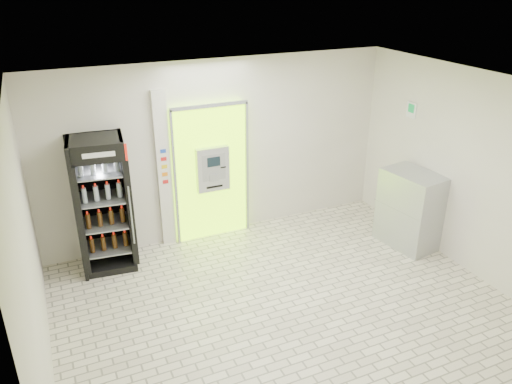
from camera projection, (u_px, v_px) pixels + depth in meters
ground at (286, 308)px, 6.83m from camera, size 6.00×6.00×0.00m
room_shell at (290, 185)px, 6.08m from camera, size 6.00×6.00×6.00m
atm_assembly at (211, 172)px, 8.29m from camera, size 1.30×0.24×2.33m
pillar at (164, 171)px, 7.98m from camera, size 0.22×0.11×2.60m
beverage_cooler at (103, 207)px, 7.47m from camera, size 0.85×0.79×2.08m
steel_cabinet at (410, 209)px, 8.20m from camera, size 0.78×1.05×1.28m
exit_sign at (411, 110)px, 8.24m from camera, size 0.02×0.22×0.26m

